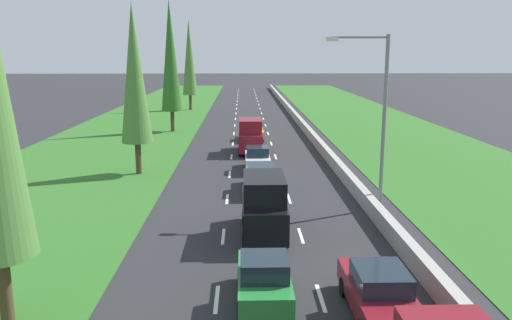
{
  "coord_description": "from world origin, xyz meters",
  "views": [
    {
      "loc": [
        -0.85,
        -0.83,
        8.07
      ],
      "look_at": [
        -0.02,
        30.89,
        1.44
      ],
      "focal_mm": 35.93,
      "sensor_mm": 36.0,
      "label": 1
    }
  ],
  "objects_px": {
    "poplar_tree_fourth": "(189,58)",
    "maroon_sedan_right_lane": "(379,292)",
    "black_van_centre_lane": "(264,206)",
    "white_hatchback_centre_lane": "(257,159)",
    "poplar_tree_second": "(134,74)",
    "street_light_mast": "(378,110)",
    "teal_sedan_centre_lane": "(261,178)",
    "yellow_sedan_centre_lane": "(254,131)",
    "green_hatchback_centre_lane": "(264,280)",
    "maroon_van_centre_lane": "(250,136)",
    "poplar_tree_third": "(170,56)"
  },
  "relations": [
    {
      "from": "yellow_sedan_centre_lane",
      "to": "street_light_mast",
      "type": "distance_m",
      "value": 23.41
    },
    {
      "from": "maroon_sedan_right_lane",
      "to": "black_van_centre_lane",
      "type": "bearing_deg",
      "value": 114.05
    },
    {
      "from": "black_van_centre_lane",
      "to": "teal_sedan_centre_lane",
      "type": "distance_m",
      "value": 7.66
    },
    {
      "from": "black_van_centre_lane",
      "to": "maroon_sedan_right_lane",
      "type": "height_order",
      "value": "black_van_centre_lane"
    },
    {
      "from": "maroon_van_centre_lane",
      "to": "street_light_mast",
      "type": "distance_m",
      "value": 17.38
    },
    {
      "from": "green_hatchback_centre_lane",
      "to": "maroon_sedan_right_lane",
      "type": "height_order",
      "value": "green_hatchback_centre_lane"
    },
    {
      "from": "black_van_centre_lane",
      "to": "poplar_tree_fourth",
      "type": "distance_m",
      "value": 53.46
    },
    {
      "from": "maroon_sedan_right_lane",
      "to": "street_light_mast",
      "type": "distance_m",
      "value": 12.4
    },
    {
      "from": "white_hatchback_centre_lane",
      "to": "poplar_tree_third",
      "type": "distance_m",
      "value": 21.32
    },
    {
      "from": "maroon_sedan_right_lane",
      "to": "poplar_tree_third",
      "type": "distance_m",
      "value": 41.13
    },
    {
      "from": "black_van_centre_lane",
      "to": "white_hatchback_centre_lane",
      "type": "bearing_deg",
      "value": 89.58
    },
    {
      "from": "green_hatchback_centre_lane",
      "to": "yellow_sedan_centre_lane",
      "type": "xyz_separation_m",
      "value": [
        0.38,
        32.58,
        -0.02
      ]
    },
    {
      "from": "poplar_tree_second",
      "to": "teal_sedan_centre_lane",
      "type": "bearing_deg",
      "value": -29.6
    },
    {
      "from": "teal_sedan_centre_lane",
      "to": "yellow_sedan_centre_lane",
      "type": "xyz_separation_m",
      "value": [
        -0.02,
        18.54,
        0.0
      ]
    },
    {
      "from": "yellow_sedan_centre_lane",
      "to": "maroon_sedan_right_lane",
      "type": "bearing_deg",
      "value": -84.62
    },
    {
      "from": "teal_sedan_centre_lane",
      "to": "green_hatchback_centre_lane",
      "type": "bearing_deg",
      "value": -91.62
    },
    {
      "from": "white_hatchback_centre_lane",
      "to": "poplar_tree_fourth",
      "type": "relative_size",
      "value": 0.31
    },
    {
      "from": "poplar_tree_fourth",
      "to": "street_light_mast",
      "type": "xyz_separation_m",
      "value": [
        14.43,
        -48.5,
        -2.18
      ]
    },
    {
      "from": "green_hatchback_centre_lane",
      "to": "black_van_centre_lane",
      "type": "xyz_separation_m",
      "value": [
        0.26,
        6.41,
        0.56
      ]
    },
    {
      "from": "green_hatchback_centre_lane",
      "to": "maroon_van_centre_lane",
      "type": "distance_m",
      "value": 26.09
    },
    {
      "from": "maroon_sedan_right_lane",
      "to": "street_light_mast",
      "type": "xyz_separation_m",
      "value": [
        2.7,
        11.27,
        4.42
      ]
    },
    {
      "from": "poplar_tree_fourth",
      "to": "maroon_sedan_right_lane",
      "type": "bearing_deg",
      "value": -78.89
    },
    {
      "from": "maroon_sedan_right_lane",
      "to": "yellow_sedan_centre_lane",
      "type": "distance_m",
      "value": 33.65
    },
    {
      "from": "white_hatchback_centre_lane",
      "to": "poplar_tree_second",
      "type": "bearing_deg",
      "value": -173.59
    },
    {
      "from": "green_hatchback_centre_lane",
      "to": "white_hatchback_centre_lane",
      "type": "xyz_separation_m",
      "value": [
        0.35,
        19.58,
        0.0
      ]
    },
    {
      "from": "white_hatchback_centre_lane",
      "to": "maroon_van_centre_lane",
      "type": "relative_size",
      "value": 0.8
    },
    {
      "from": "poplar_tree_fourth",
      "to": "street_light_mast",
      "type": "height_order",
      "value": "poplar_tree_fourth"
    },
    {
      "from": "black_van_centre_lane",
      "to": "maroon_van_centre_lane",
      "type": "distance_m",
      "value": 19.68
    },
    {
      "from": "poplar_tree_fourth",
      "to": "maroon_van_centre_lane",
      "type": "bearing_deg",
      "value": -76.02
    },
    {
      "from": "teal_sedan_centre_lane",
      "to": "poplar_tree_second",
      "type": "height_order",
      "value": "poplar_tree_second"
    },
    {
      "from": "poplar_tree_second",
      "to": "street_light_mast",
      "type": "xyz_separation_m",
      "value": [
        13.97,
        -8.33,
        -1.48
      ]
    },
    {
      "from": "maroon_van_centre_lane",
      "to": "street_light_mast",
      "type": "relative_size",
      "value": 0.54
    },
    {
      "from": "poplar_tree_second",
      "to": "white_hatchback_centre_lane",
      "type": "bearing_deg",
      "value": 6.41
    },
    {
      "from": "poplar_tree_second",
      "to": "maroon_van_centre_lane",
      "type": "bearing_deg",
      "value": 43.93
    },
    {
      "from": "yellow_sedan_centre_lane",
      "to": "poplar_tree_second",
      "type": "relative_size",
      "value": 0.4
    },
    {
      "from": "black_van_centre_lane",
      "to": "poplar_tree_fourth",
      "type": "xyz_separation_m",
      "value": [
        -8.46,
        52.44,
        6.02
      ]
    },
    {
      "from": "teal_sedan_centre_lane",
      "to": "white_hatchback_centre_lane",
      "type": "bearing_deg",
      "value": 90.44
    },
    {
      "from": "white_hatchback_centre_lane",
      "to": "yellow_sedan_centre_lane",
      "type": "xyz_separation_m",
      "value": [
        0.02,
        13.0,
        -0.02
      ]
    },
    {
      "from": "teal_sedan_centre_lane",
      "to": "poplar_tree_fourth",
      "type": "xyz_separation_m",
      "value": [
        -8.6,
        44.8,
        6.6
      ]
    },
    {
      "from": "maroon_van_centre_lane",
      "to": "street_light_mast",
      "type": "height_order",
      "value": "street_light_mast"
    },
    {
      "from": "teal_sedan_centre_lane",
      "to": "maroon_van_centre_lane",
      "type": "bearing_deg",
      "value": 92.11
    },
    {
      "from": "teal_sedan_centre_lane",
      "to": "maroon_van_centre_lane",
      "type": "distance_m",
      "value": 12.07
    },
    {
      "from": "green_hatchback_centre_lane",
      "to": "street_light_mast",
      "type": "relative_size",
      "value": 0.43
    },
    {
      "from": "poplar_tree_third",
      "to": "poplar_tree_fourth",
      "type": "height_order",
      "value": "poplar_tree_third"
    },
    {
      "from": "green_hatchback_centre_lane",
      "to": "teal_sedan_centre_lane",
      "type": "relative_size",
      "value": 0.87
    },
    {
      "from": "black_van_centre_lane",
      "to": "yellow_sedan_centre_lane",
      "type": "distance_m",
      "value": 26.18
    },
    {
      "from": "maroon_sedan_right_lane",
      "to": "street_light_mast",
      "type": "relative_size",
      "value": 0.5
    },
    {
      "from": "maroon_van_centre_lane",
      "to": "teal_sedan_centre_lane",
      "type": "bearing_deg",
      "value": -87.89
    },
    {
      "from": "maroon_sedan_right_lane",
      "to": "poplar_tree_third",
      "type": "bearing_deg",
      "value": 106.53
    },
    {
      "from": "maroon_van_centre_lane",
      "to": "poplar_tree_third",
      "type": "xyz_separation_m",
      "value": [
        -7.95,
        11.85,
        6.35
      ]
    }
  ]
}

